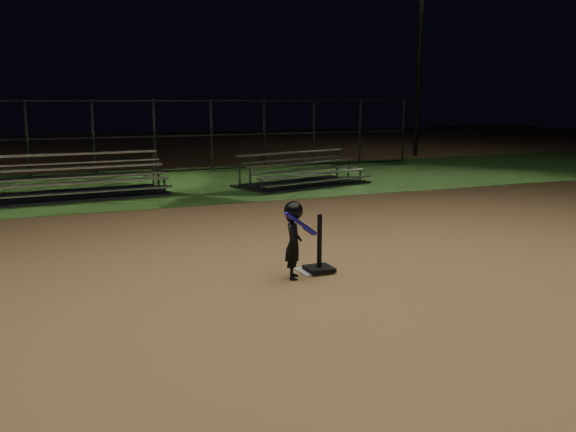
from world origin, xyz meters
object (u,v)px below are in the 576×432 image
object	(u,v)px
bleacher_right	(303,179)
light_pole_right	(421,42)
batting_tee	(319,260)
home_plate	(314,271)
child_batter	(294,238)
bleacher_left	(79,188)

from	to	relation	value
bleacher_right	light_pole_right	world-z (taller)	light_pole_right
light_pole_right	batting_tee	bearing A→B (deg)	-128.52
home_plate	batting_tee	world-z (taller)	batting_tee
child_batter	bleacher_right	bearing A→B (deg)	-2.31
home_plate	light_pole_right	world-z (taller)	light_pole_right
bleacher_right	light_pole_right	xyz separation A→B (m)	(8.53, 6.68, 4.75)
batting_tee	bleacher_left	world-z (taller)	bleacher_left
bleacher_right	light_pole_right	distance (m)	11.83
light_pole_right	home_plate	bearing A→B (deg)	-128.77
child_batter	light_pole_right	bearing A→B (deg)	-17.01
child_batter	home_plate	bearing A→B (deg)	-42.30
home_plate	batting_tee	bearing A→B (deg)	-50.57
batting_tee	light_pole_right	bearing A→B (deg)	51.48
batting_tee	light_pole_right	xyz separation A→B (m)	(11.95, 15.01, 4.76)
child_batter	light_pole_right	distance (m)	20.05
batting_tee	bleacher_right	xyz separation A→B (m)	(3.42, 8.33, 0.01)
batting_tee	child_batter	world-z (taller)	child_batter
child_batter	bleacher_left	size ratio (longest dim) A/B	0.24
bleacher_right	home_plate	bearing A→B (deg)	-127.51
bleacher_left	batting_tee	bearing A→B (deg)	-75.85
child_batter	bleacher_right	world-z (taller)	child_batter
batting_tee	light_pole_right	size ratio (longest dim) A/B	0.10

